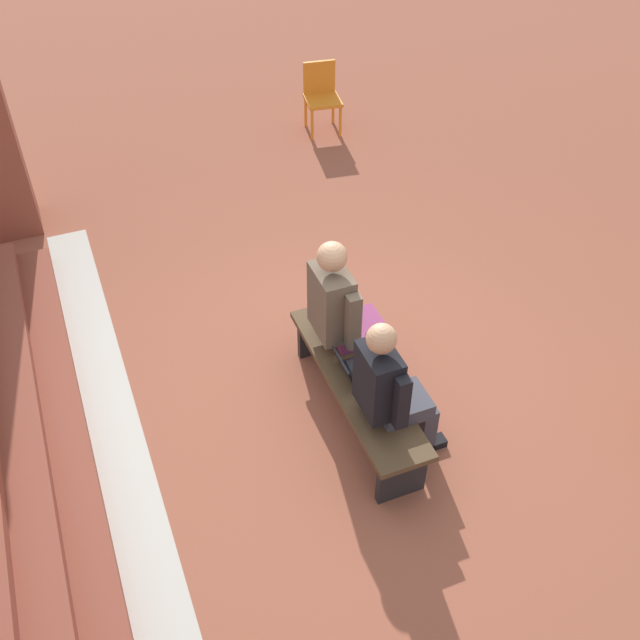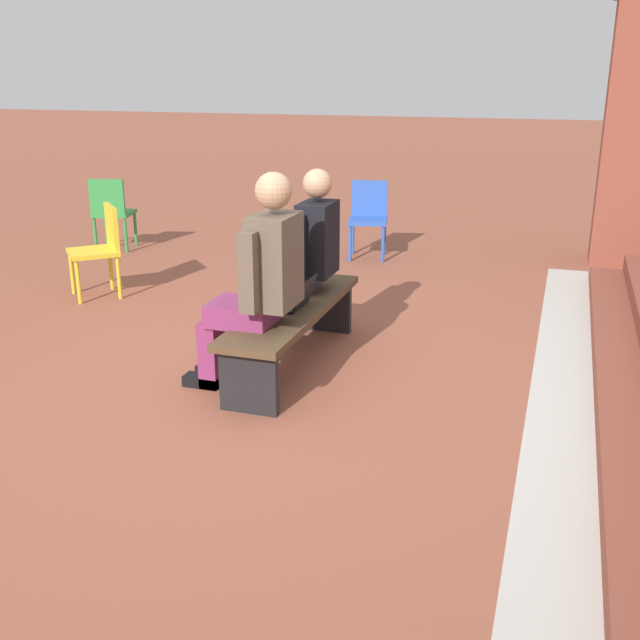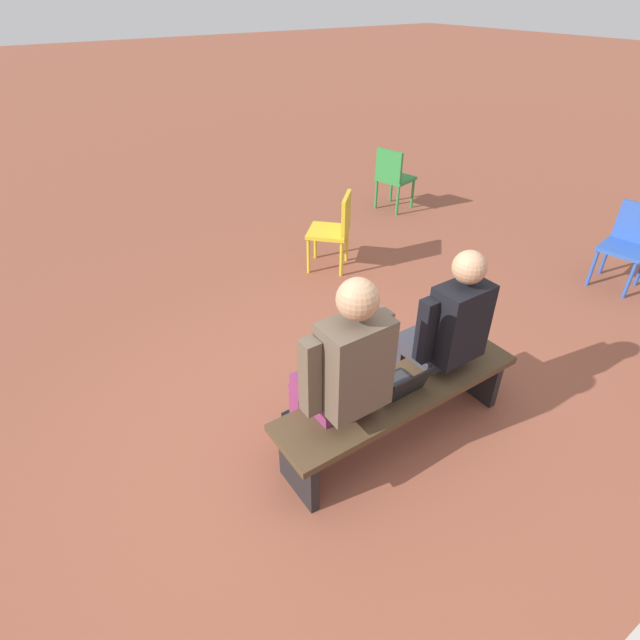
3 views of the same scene
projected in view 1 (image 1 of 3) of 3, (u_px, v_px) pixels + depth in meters
name	position (u px, v px, depth m)	size (l,w,h in m)	color
ground_plane	(339.00, 385.00, 6.29)	(60.00, 60.00, 0.00)	brown
concrete_strip	(129.00, 485.00, 5.53)	(6.84, 0.40, 0.01)	#B7B2A8
bench	(357.00, 386.00, 5.80)	(1.80, 0.44, 0.45)	#4C3823
person_student	(391.00, 388.00, 5.28)	(0.54, 0.69, 1.35)	#383842
person_adult	(345.00, 311.00, 5.85)	(0.59, 0.75, 1.43)	#7F2D5B
laptop	(354.00, 370.00, 5.72)	(0.32, 0.29, 0.21)	black
plastic_chair_near_bench_left	(321.00, 93.00, 9.27)	(0.48, 0.48, 0.84)	orange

